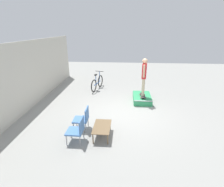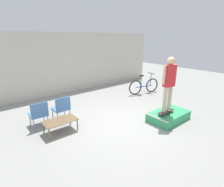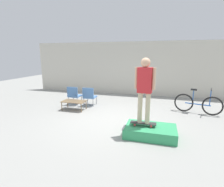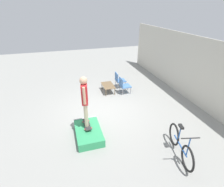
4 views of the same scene
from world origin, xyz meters
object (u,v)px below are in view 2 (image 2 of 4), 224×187
at_px(bicycle, 144,86).
at_px(person_skater, 169,80).
at_px(skate_ramp_box, 168,116).
at_px(skateboard_on_ramp, 166,111).
at_px(patio_chair_left, 39,113).
at_px(coffee_table, 60,122).
at_px(patio_chair_right, 62,107).

bearing_deg(bicycle, person_skater, -112.38).
xyz_separation_m(skate_ramp_box, person_skater, (-0.20, -0.01, 1.32)).
height_order(skateboard_on_ramp, bicycle, bicycle).
height_order(patio_chair_left, bicycle, bicycle).
distance_m(skateboard_on_ramp, patio_chair_left, 4.17).
bearing_deg(patio_chair_left, skate_ramp_box, 147.99).
bearing_deg(patio_chair_left, coffee_table, 118.33).
xyz_separation_m(coffee_table, patio_chair_left, (-0.38, 0.74, 0.13)).
relative_size(skateboard_on_ramp, person_skater, 0.40).
distance_m(patio_chair_left, patio_chair_right, 0.77).
distance_m(person_skater, bicycle, 3.35).
xyz_separation_m(person_skater, patio_chair_right, (-2.66, 2.37, -1.00)).
xyz_separation_m(skate_ramp_box, coffee_table, (-3.25, 1.62, 0.20)).
bearing_deg(skate_ramp_box, bicycle, 57.16).
relative_size(skate_ramp_box, patio_chair_left, 1.70).
relative_size(skate_ramp_box, coffee_table, 1.48).
distance_m(skate_ramp_box, patio_chair_left, 4.34).
xyz_separation_m(skate_ramp_box, patio_chair_right, (-2.86, 2.36, 0.32)).
relative_size(coffee_table, patio_chair_right, 1.15).
bearing_deg(person_skater, patio_chair_left, 154.51).
bearing_deg(patio_chair_left, bicycle, -176.79).
bearing_deg(bicycle, skate_ramp_box, -109.43).
distance_m(skateboard_on_ramp, bicycle, 3.17).
xyz_separation_m(skate_ramp_box, patio_chair_left, (-3.63, 2.36, 0.32)).
bearing_deg(patio_chair_right, bicycle, -178.56).
distance_m(patio_chair_left, bicycle, 5.29).
height_order(patio_chair_left, patio_chair_right, same).
bearing_deg(bicycle, coffee_table, -155.69).
height_order(skate_ramp_box, patio_chair_right, patio_chair_right).
distance_m(coffee_table, patio_chair_right, 0.84).
relative_size(coffee_table, bicycle, 0.57).
bearing_deg(skateboard_on_ramp, patio_chair_right, 136.65).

